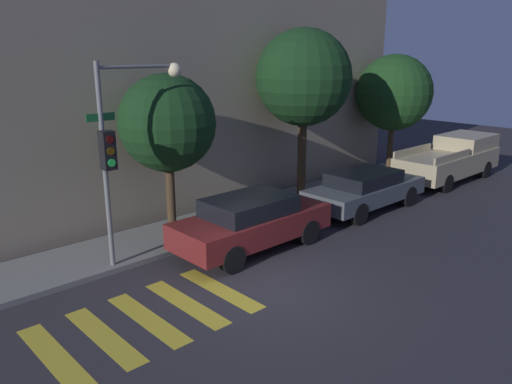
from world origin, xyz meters
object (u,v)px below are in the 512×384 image
at_px(tree_near_corner, 167,124).
at_px(tree_midblock, 304,78).
at_px(sedan_middle, 365,189).
at_px(traffic_light_pole, 124,133).
at_px(tree_far_end, 394,93).
at_px(pickup_truck, 452,158).
at_px(sedan_near_corner, 252,221).

height_order(tree_near_corner, tree_midblock, tree_midblock).
distance_m(sedan_middle, tree_midblock, 4.36).
distance_m(traffic_light_pole, tree_far_end, 13.41).
distance_m(pickup_truck, tree_midblock, 7.94).
distance_m(sedan_middle, pickup_truck, 6.18).
xyz_separation_m(traffic_light_pole, pickup_truck, (14.32, -1.27, -2.45)).
bearing_deg(pickup_truck, sedan_near_corner, -180.00).
height_order(traffic_light_pole, tree_midblock, tree_midblock).
bearing_deg(traffic_light_pole, pickup_truck, -5.06).
relative_size(tree_near_corner, tree_midblock, 0.78).
relative_size(tree_near_corner, tree_far_end, 0.91).
bearing_deg(traffic_light_pole, tree_midblock, 8.38).
height_order(traffic_light_pole, tree_far_end, tree_far_end).
distance_m(sedan_near_corner, sedan_middle, 5.22).
height_order(sedan_near_corner, sedan_middle, sedan_near_corner).
bearing_deg(tree_far_end, tree_near_corner, -180.00).
relative_size(traffic_light_pole, tree_far_end, 0.98).
distance_m(sedan_middle, tree_far_end, 6.38).
bearing_deg(tree_far_end, sedan_near_corner, -167.14).
bearing_deg(tree_midblock, traffic_light_pole, -171.62).
bearing_deg(sedan_near_corner, traffic_light_pole, 156.53).
xyz_separation_m(tree_near_corner, tree_far_end, (11.42, 0.00, 0.23)).
relative_size(traffic_light_pole, tree_near_corner, 1.08).
distance_m(pickup_truck, tree_near_corner, 12.83).
height_order(tree_midblock, tree_far_end, tree_midblock).
bearing_deg(tree_far_end, tree_midblock, 180.00).
height_order(traffic_light_pole, pickup_truck, traffic_light_pole).
bearing_deg(tree_midblock, sedan_middle, -76.32).
bearing_deg(tree_midblock, tree_near_corner, -180.00).
height_order(pickup_truck, tree_midblock, tree_midblock).
bearing_deg(tree_near_corner, traffic_light_pole, -150.11).
bearing_deg(sedan_middle, traffic_light_pole, 171.14).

